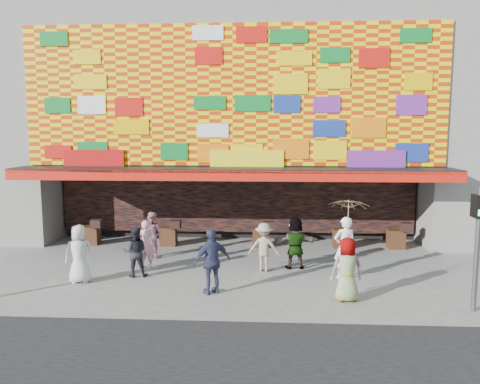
{
  "coord_description": "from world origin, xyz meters",
  "views": [
    {
      "loc": [
        1.19,
        -12.61,
        4.3
      ],
      "look_at": [
        0.37,
        2.0,
        2.4
      ],
      "focal_mm": 35.0,
      "sensor_mm": 36.0,
      "label": 1
    }
  ],
  "objects_px": {
    "signal_right": "(478,235)",
    "ped_i": "(152,234)",
    "ped_c": "(135,252)",
    "ped_d": "(264,247)",
    "ped_f": "(295,243)",
    "ped_h": "(345,248)",
    "ped_a": "(79,254)",
    "ped_e": "(212,261)",
    "ped_b": "(146,244)",
    "parasol": "(349,218)",
    "ped_g": "(347,270)"
  },
  "relations": [
    {
      "from": "ped_f",
      "to": "ped_i",
      "type": "height_order",
      "value": "ped_f"
    },
    {
      "from": "signal_right",
      "to": "ped_e",
      "type": "xyz_separation_m",
      "value": [
        -6.43,
        0.87,
        -0.98
      ]
    },
    {
      "from": "ped_a",
      "to": "ped_e",
      "type": "relative_size",
      "value": 0.96
    },
    {
      "from": "ped_b",
      "to": "ped_h",
      "type": "bearing_deg",
      "value": 178.32
    },
    {
      "from": "ped_a",
      "to": "ped_b",
      "type": "xyz_separation_m",
      "value": [
        1.53,
        1.52,
        -0.07
      ]
    },
    {
      "from": "ped_f",
      "to": "signal_right",
      "type": "bearing_deg",
      "value": 134.94
    },
    {
      "from": "ped_c",
      "to": "ped_e",
      "type": "height_order",
      "value": "ped_e"
    },
    {
      "from": "signal_right",
      "to": "ped_c",
      "type": "height_order",
      "value": "signal_right"
    },
    {
      "from": "signal_right",
      "to": "ped_i",
      "type": "xyz_separation_m",
      "value": [
        -8.92,
        4.45,
        -1.07
      ]
    },
    {
      "from": "ped_h",
      "to": "ped_d",
      "type": "bearing_deg",
      "value": -27.14
    },
    {
      "from": "ped_d",
      "to": "ped_f",
      "type": "relative_size",
      "value": 0.92
    },
    {
      "from": "ped_e",
      "to": "ped_g",
      "type": "distance_m",
      "value": 3.5
    },
    {
      "from": "ped_h",
      "to": "ped_c",
      "type": "bearing_deg",
      "value": -12.15
    },
    {
      "from": "ped_c",
      "to": "ped_e",
      "type": "distance_m",
      "value": 2.82
    },
    {
      "from": "ped_f",
      "to": "ped_e",
      "type": "bearing_deg",
      "value": 40.5
    },
    {
      "from": "ped_f",
      "to": "ped_h",
      "type": "distance_m",
      "value": 1.65
    },
    {
      "from": "ped_d",
      "to": "ped_a",
      "type": "bearing_deg",
      "value": 21.31
    },
    {
      "from": "ped_g",
      "to": "ped_h",
      "type": "distance_m",
      "value": 1.95
    },
    {
      "from": "signal_right",
      "to": "ped_f",
      "type": "bearing_deg",
      "value": 140.79
    },
    {
      "from": "ped_g",
      "to": "ped_h",
      "type": "bearing_deg",
      "value": -104.06
    },
    {
      "from": "ped_h",
      "to": "ped_g",
      "type": "bearing_deg",
      "value": 68.49
    },
    {
      "from": "ped_i",
      "to": "ped_f",
      "type": "bearing_deg",
      "value": -171.66
    },
    {
      "from": "ped_h",
      "to": "ped_i",
      "type": "distance_m",
      "value": 6.55
    },
    {
      "from": "parasol",
      "to": "ped_i",
      "type": "bearing_deg",
      "value": 146.62
    },
    {
      "from": "ped_d",
      "to": "ped_i",
      "type": "bearing_deg",
      "value": -14.45
    },
    {
      "from": "ped_g",
      "to": "signal_right",
      "type": "bearing_deg",
      "value": 163.64
    },
    {
      "from": "ped_b",
      "to": "ped_g",
      "type": "height_order",
      "value": "ped_g"
    },
    {
      "from": "ped_a",
      "to": "ped_i",
      "type": "relative_size",
      "value": 1.07
    },
    {
      "from": "ped_h",
      "to": "ped_f",
      "type": "bearing_deg",
      "value": -46.78
    },
    {
      "from": "ped_b",
      "to": "ped_f",
      "type": "xyz_separation_m",
      "value": [
        4.7,
        0.24,
        0.05
      ]
    },
    {
      "from": "ped_a",
      "to": "parasol",
      "type": "bearing_deg",
      "value": 158.77
    },
    {
      "from": "ped_b",
      "to": "parasol",
      "type": "xyz_separation_m",
      "value": [
        5.83,
        -2.58,
        1.39
      ]
    },
    {
      "from": "ped_c",
      "to": "ped_d",
      "type": "xyz_separation_m",
      "value": [
        3.83,
        0.75,
        0.01
      ]
    },
    {
      "from": "ped_b",
      "to": "ped_c",
      "type": "bearing_deg",
      "value": 87.18
    },
    {
      "from": "signal_right",
      "to": "ped_h",
      "type": "distance_m",
      "value": 3.75
    },
    {
      "from": "ped_d",
      "to": "ped_e",
      "type": "height_order",
      "value": "ped_e"
    },
    {
      "from": "ped_b",
      "to": "ped_d",
      "type": "relative_size",
      "value": 1.03
    },
    {
      "from": "ped_a",
      "to": "ped_d",
      "type": "relative_size",
      "value": 1.12
    },
    {
      "from": "ped_g",
      "to": "ped_i",
      "type": "bearing_deg",
      "value": -39.95
    },
    {
      "from": "ped_e",
      "to": "ped_i",
      "type": "xyz_separation_m",
      "value": [
        -2.5,
        3.57,
        -0.09
      ]
    },
    {
      "from": "ped_d",
      "to": "ped_h",
      "type": "height_order",
      "value": "ped_h"
    },
    {
      "from": "ped_c",
      "to": "ped_h",
      "type": "xyz_separation_m",
      "value": [
        6.2,
        0.2,
        0.17
      ]
    },
    {
      "from": "signal_right",
      "to": "parasol",
      "type": "distance_m",
      "value": 3.01
    },
    {
      "from": "ped_b",
      "to": "parasol",
      "type": "bearing_deg",
      "value": 160.57
    },
    {
      "from": "ped_a",
      "to": "ped_c",
      "type": "distance_m",
      "value": 1.57
    },
    {
      "from": "parasol",
      "to": "ped_e",
      "type": "bearing_deg",
      "value": 173.99
    },
    {
      "from": "ped_a",
      "to": "ped_b",
      "type": "relative_size",
      "value": 1.09
    },
    {
      "from": "ped_g",
      "to": "ped_d",
      "type": "bearing_deg",
      "value": -56.12
    },
    {
      "from": "ped_b",
      "to": "parasol",
      "type": "distance_m",
      "value": 6.53
    },
    {
      "from": "ped_e",
      "to": "ped_h",
      "type": "bearing_deg",
      "value": 171.77
    }
  ]
}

